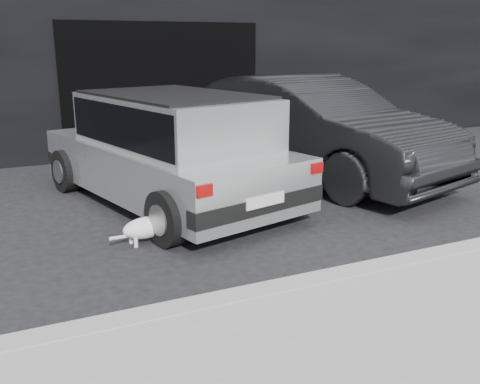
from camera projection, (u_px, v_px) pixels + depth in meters
name	position (u px, v px, depth m)	size (l,w,h in m)	color
ground	(185.00, 215.00, 7.06)	(80.00, 80.00, 0.00)	black
building_facade	(136.00, 29.00, 12.04)	(34.00, 4.00, 5.00)	black
garage_opening	(164.00, 90.00, 10.60)	(4.00, 0.10, 2.60)	black
curb	(371.00, 271.00, 5.18)	(18.00, 0.25, 0.12)	gray
sidewalk	(469.00, 330.00, 4.14)	(18.00, 2.20, 0.11)	gray
silver_hatchback	(170.00, 144.00, 7.38)	(2.86, 4.54, 1.55)	silver
second_car	(309.00, 128.00, 8.86)	(1.78, 5.12, 1.69)	black
cat_siamese	(223.00, 223.00, 6.44)	(0.28, 0.69, 0.24)	beige
cat_white	(150.00, 226.00, 6.08)	(0.83, 0.36, 0.39)	white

